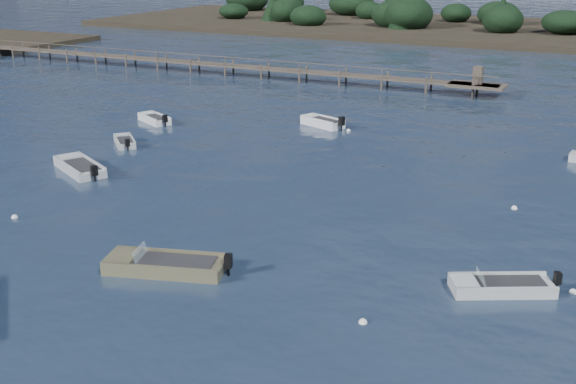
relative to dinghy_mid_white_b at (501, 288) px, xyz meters
The scene contains 13 objects.
ground 52.23m from the dinghy_mid_white_b, 104.88° to the left, with size 400.00×400.00×0.00m, color #172335.
dinghy_mid_white_b is the anchor object (origin of this frame).
tender_far_white 27.96m from the dinghy_mid_white_b, 128.10° to the left, with size 3.89×2.51×1.32m.
dinghy_mid_white_a 13.56m from the dinghy_mid_white_b, 161.75° to the right, with size 5.38×3.19×1.24m.
dinghy_extra_a 34.11m from the dinghy_mid_white_b, 149.24° to the left, with size 3.52×2.62×1.14m.
tender_far_grey 29.32m from the dinghy_mid_white_b, 157.75° to the left, with size 2.82×2.78×1.02m.
dinghy_mid_grey 26.17m from the dinghy_mid_white_b, 168.93° to the left, with size 4.70×3.56×1.21m.
buoy_b 6.17m from the dinghy_mid_white_b, 129.96° to the right, with size 0.32×0.32×0.32m, color white.
buoy_c 23.37m from the dinghy_mid_white_b, behind, with size 0.32×0.32×0.32m, color white.
buoy_d 2.79m from the dinghy_mid_white_b, 23.78° to the left, with size 0.32×0.32×0.32m, color white.
buoy_e 26.16m from the dinghy_mid_white_b, 124.83° to the left, with size 0.32×0.32×0.32m, color white.
buoy_extra_a 9.95m from the dinghy_mid_white_b, 96.80° to the left, with size 0.32×0.32×0.32m, color white.
jetty 52.12m from the dinghy_mid_white_b, 132.42° to the left, with size 64.50×3.20×3.40m.
Camera 1 is at (17.18, -16.95, 12.76)m, focal length 45.00 mm.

